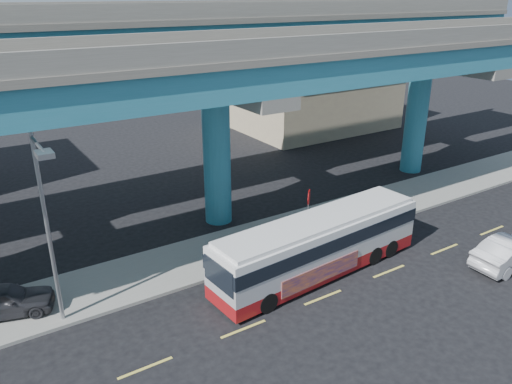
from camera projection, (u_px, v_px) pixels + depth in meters
ground at (319, 294)px, 21.62m from camera, size 120.00×120.00×0.00m
sidewalk at (251, 243)px, 25.88m from camera, size 70.00×4.00×0.15m
lane_markings at (323, 297)px, 21.38m from camera, size 58.00×0.12×0.01m
viaduct at (213, 56)px, 25.32m from camera, size 52.00×12.40×11.70m
building_beige at (314, 90)px, 47.27m from camera, size 14.00×10.23×7.00m
transit_bus at (319, 243)px, 22.74m from camera, size 11.05×3.15×2.80m
sedan at (512, 252)px, 23.63m from camera, size 1.63×4.49×1.47m
parked_car at (3, 300)px, 19.79m from camera, size 3.61×4.66×1.30m
street_lamp at (46, 209)px, 17.50m from camera, size 0.50×2.49×7.62m
stop_sign at (309, 203)px, 25.38m from camera, size 0.63×0.61×2.81m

